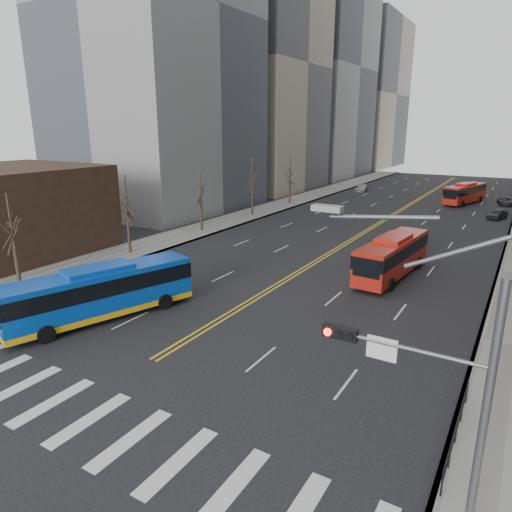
# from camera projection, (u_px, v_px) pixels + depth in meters

# --- Properties ---
(ground) EXTENTS (220.00, 220.00, 0.00)m
(ground) POSITION_uv_depth(u_px,v_px,m) (70.00, 411.00, 19.29)
(ground) COLOR black
(sidewalk_left) EXTENTS (5.00, 130.00, 0.15)m
(sidewalk_left) POSITION_uv_depth(u_px,v_px,m) (264.00, 210.00, 64.53)
(sidewalk_left) COLOR slate
(sidewalk_left) RESTS_ON ground
(crosswalk) EXTENTS (26.70, 4.00, 0.01)m
(crosswalk) POSITION_uv_depth(u_px,v_px,m) (70.00, 410.00, 19.29)
(crosswalk) COLOR silver
(crosswalk) RESTS_ON ground
(centerline) EXTENTS (0.55, 100.00, 0.01)m
(centerline) POSITION_uv_depth(u_px,v_px,m) (400.00, 211.00, 64.63)
(centerline) COLOR gold
(centerline) RESTS_ON ground
(office_towers) EXTENTS (83.00, 134.00, 58.00)m
(office_towers) POSITION_uv_depth(u_px,v_px,m) (437.00, 41.00, 69.11)
(office_towers) COLOR gray
(office_towers) RESTS_ON ground
(signal_mast) EXTENTS (5.37, 0.37, 9.39)m
(signal_mast) POSITION_uv_depth(u_px,v_px,m) (432.00, 376.00, 12.79)
(signal_mast) COLOR slate
(signal_mast) RESTS_ON ground
(pedestrian_railing) EXTENTS (0.06, 6.06, 1.02)m
(pedestrian_railing) POSITION_uv_depth(u_px,v_px,m) (457.00, 427.00, 16.94)
(pedestrian_railing) COLOR black
(pedestrian_railing) RESTS_ON sidewalk_right
(street_trees) EXTENTS (35.20, 47.20, 7.60)m
(street_trees) POSITION_uv_depth(u_px,v_px,m) (290.00, 189.00, 49.98)
(street_trees) COLOR #2D251B
(street_trees) RESTS_ON ground
(blue_bus) EXTENTS (6.00, 11.83, 3.40)m
(blue_bus) POSITION_uv_depth(u_px,v_px,m) (100.00, 291.00, 28.07)
(blue_bus) COLOR #0C46B8
(blue_bus) RESTS_ON ground
(red_bus_near) EXTENTS (3.31, 10.60, 3.33)m
(red_bus_near) POSITION_uv_depth(u_px,v_px,m) (392.00, 254.00, 35.96)
(red_bus_near) COLOR #A81E12
(red_bus_near) RESTS_ON ground
(red_bus_far) EXTENTS (5.01, 10.29, 3.21)m
(red_bus_far) POSITION_uv_depth(u_px,v_px,m) (465.00, 192.00, 69.76)
(red_bus_far) COLOR #A81E12
(red_bus_far) RESTS_ON ground
(car_white) EXTENTS (2.23, 4.80, 1.52)m
(car_white) POSITION_uv_depth(u_px,v_px,m) (66.00, 296.00, 30.13)
(car_white) COLOR silver
(car_white) RESTS_ON ground
(car_dark_mid) EXTENTS (2.61, 4.10, 1.30)m
(car_dark_mid) POSITION_uv_depth(u_px,v_px,m) (497.00, 214.00, 58.71)
(car_dark_mid) COLOR black
(car_dark_mid) RESTS_ON ground
(car_silver) EXTENTS (2.59, 4.70, 1.29)m
(car_silver) POSITION_uv_depth(u_px,v_px,m) (361.00, 188.00, 83.22)
(car_silver) COLOR #9E9EA3
(car_silver) RESTS_ON ground
(car_dark_far) EXTENTS (2.63, 4.39, 1.14)m
(car_dark_far) POSITION_uv_depth(u_px,v_px,m) (505.00, 201.00, 69.04)
(car_dark_far) COLOR black
(car_dark_far) RESTS_ON ground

